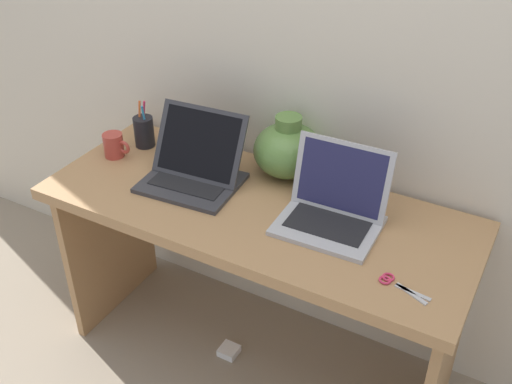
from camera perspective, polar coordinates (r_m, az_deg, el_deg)
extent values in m
plane|color=gray|center=(2.42, 0.00, -15.16)|extent=(6.00, 6.00, 0.00)
cube|color=beige|center=(1.98, 4.66, 15.24)|extent=(4.40, 0.04, 2.40)
cube|color=#AD7F51|center=(1.96, 0.00, -1.71)|extent=(1.40, 0.56, 0.04)
cube|color=#AD7F51|center=(2.49, -13.45, -4.07)|extent=(0.03, 0.48, 0.67)
cube|color=#AD7F51|center=(2.04, 17.05, -15.08)|extent=(0.03, 0.48, 0.67)
cube|color=#333338|center=(2.05, -6.04, 0.88)|extent=(0.33, 0.28, 0.01)
cube|color=black|center=(2.05, -6.05, 1.09)|extent=(0.26, 0.17, 0.00)
cube|color=#333338|center=(2.04, -5.31, 4.52)|extent=(0.32, 0.15, 0.22)
cube|color=black|center=(2.04, -5.31, 4.52)|extent=(0.28, 0.13, 0.19)
cube|color=#B2B2B7|center=(1.86, 6.73, -3.12)|extent=(0.31, 0.25, 0.01)
cube|color=black|center=(1.85, 6.74, -2.90)|extent=(0.24, 0.15, 0.00)
cube|color=#B2B2B7|center=(1.86, 8.00, 1.32)|extent=(0.30, 0.07, 0.22)
cube|color=#23234C|center=(1.86, 8.00, 1.32)|extent=(0.27, 0.07, 0.20)
ellipsoid|color=#5B843D|center=(2.06, 2.98, 3.91)|extent=(0.23, 0.23, 0.18)
cylinder|color=#5B843D|center=(2.01, 3.06, 6.45)|extent=(0.09, 0.09, 0.04)
cylinder|color=#B23D33|center=(2.25, -13.15, 4.28)|extent=(0.07, 0.07, 0.09)
torus|color=#B23D33|center=(2.21, -12.22, 4.10)|extent=(0.05, 0.01, 0.05)
cylinder|color=black|center=(2.29, -10.40, 5.55)|extent=(0.07, 0.07, 0.11)
cylinder|color=#338CBF|center=(2.26, -10.31, 6.41)|extent=(0.01, 0.02, 0.13)
cylinder|color=#D83359|center=(2.28, -10.44, 6.77)|extent=(0.02, 0.02, 0.14)
cylinder|color=orange|center=(2.27, -10.81, 6.67)|extent=(0.01, 0.03, 0.14)
cube|color=#B7B7BC|center=(1.68, 14.42, -9.06)|extent=(0.10, 0.02, 0.00)
cube|color=#B7B7BC|center=(1.67, 14.29, -9.19)|extent=(0.10, 0.05, 0.00)
torus|color=#D83359|center=(1.70, 11.95, -8.03)|extent=(0.04, 0.03, 0.01)
torus|color=#D83359|center=(1.71, 12.24, -7.77)|extent=(0.04, 0.03, 0.01)
cube|color=white|center=(2.43, -2.54, -14.58)|extent=(0.07, 0.07, 0.03)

